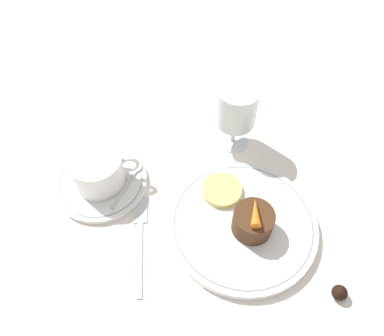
# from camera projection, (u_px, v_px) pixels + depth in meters

# --- Properties ---
(ground_plane) EXTENTS (3.00, 3.00, 0.00)m
(ground_plane) POSITION_uv_depth(u_px,v_px,m) (241.00, 202.00, 0.63)
(ground_plane) COLOR white
(dinner_plate) EXTENTS (0.24, 0.24, 0.01)m
(dinner_plate) POSITION_uv_depth(u_px,v_px,m) (242.00, 224.00, 0.60)
(dinner_plate) COLOR white
(dinner_plate) RESTS_ON ground_plane
(saucer) EXTENTS (0.16, 0.16, 0.01)m
(saucer) POSITION_uv_depth(u_px,v_px,m) (101.00, 183.00, 0.65)
(saucer) COLOR white
(saucer) RESTS_ON ground_plane
(coffee_cup) EXTENTS (0.11, 0.09, 0.06)m
(coffee_cup) POSITION_uv_depth(u_px,v_px,m) (98.00, 170.00, 0.62)
(coffee_cup) COLOR white
(coffee_cup) RESTS_ON saucer
(spoon) EXTENTS (0.07, 0.09, 0.00)m
(spoon) POSITION_uv_depth(u_px,v_px,m) (130.00, 179.00, 0.64)
(spoon) COLOR silver
(spoon) RESTS_ON saucer
(wine_glass) EXTENTS (0.07, 0.07, 0.13)m
(wine_glass) POSITION_uv_depth(u_px,v_px,m) (236.00, 109.00, 0.64)
(wine_glass) COLOR silver
(wine_glass) RESTS_ON ground_plane
(fork) EXTENTS (0.04, 0.17, 0.01)m
(fork) POSITION_uv_depth(u_px,v_px,m) (140.00, 231.00, 0.59)
(fork) COLOR silver
(fork) RESTS_ON ground_plane
(dessert_cake) EXTENTS (0.06, 0.06, 0.04)m
(dessert_cake) POSITION_uv_depth(u_px,v_px,m) (253.00, 222.00, 0.57)
(dessert_cake) COLOR #4C2D19
(dessert_cake) RESTS_ON dinner_plate
(carrot_garnish) EXTENTS (0.03, 0.05, 0.02)m
(carrot_garnish) POSITION_uv_depth(u_px,v_px,m) (256.00, 212.00, 0.55)
(carrot_garnish) COLOR orange
(carrot_garnish) RESTS_ON dessert_cake
(pineapple_slice) EXTENTS (0.07, 0.07, 0.01)m
(pineapple_slice) POSITION_uv_depth(u_px,v_px,m) (222.00, 190.00, 0.62)
(pineapple_slice) COLOR #EFE075
(pineapple_slice) RESTS_ON dinner_plate
(chocolate_truffle) EXTENTS (0.02, 0.02, 0.02)m
(chocolate_truffle) POSITION_uv_depth(u_px,v_px,m) (340.00, 293.00, 0.53)
(chocolate_truffle) COLOR black
(chocolate_truffle) RESTS_ON ground_plane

